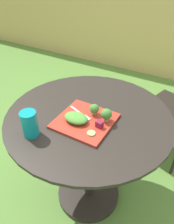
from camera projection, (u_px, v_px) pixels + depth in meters
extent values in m
plane|color=#568438|center=(88.00, 194.00, 1.62)|extent=(12.00, 12.00, 0.00)
cube|color=tan|center=(174.00, 30.00, 2.74)|extent=(8.00, 0.08, 1.29)
cylinder|color=#28231E|center=(89.00, 116.00, 1.18)|extent=(0.90, 0.90, 0.02)
cylinder|color=#28231E|center=(89.00, 159.00, 1.39)|extent=(0.06, 0.06, 0.69)
cylinder|color=#28231E|center=(88.00, 192.00, 1.61)|extent=(0.44, 0.44, 0.04)
cube|color=black|center=(174.00, 111.00, 1.72)|extent=(0.55, 0.55, 0.03)
cylinder|color=black|center=(161.00, 114.00, 2.06)|extent=(0.02, 0.02, 0.43)
cylinder|color=black|center=(138.00, 131.00, 1.86)|extent=(0.02, 0.02, 0.43)
cube|color=#AD3323|center=(85.00, 121.00, 1.12)|extent=(0.28, 0.28, 0.01)
cylinder|color=#0F8C93|center=(30.00, 124.00, 1.02)|extent=(0.08, 0.08, 0.13)
cylinder|color=#0D777D|center=(30.00, 127.00, 1.03)|extent=(0.07, 0.07, 0.09)
cube|color=silver|center=(77.00, 111.00, 1.18)|extent=(0.11, 0.05, 0.00)
cube|color=silver|center=(86.00, 118.00, 1.13)|extent=(0.05, 0.04, 0.00)
ellipsoid|color=#519338|center=(76.00, 118.00, 1.10)|extent=(0.13, 0.09, 0.04)
cylinder|color=#99B770|center=(94.00, 113.00, 1.15)|extent=(0.02, 0.02, 0.01)
sphere|color=#427F33|center=(94.00, 109.00, 1.13)|extent=(0.05, 0.05, 0.05)
cylinder|color=#99B770|center=(106.00, 119.00, 1.11)|extent=(0.02, 0.02, 0.02)
sphere|color=#427F33|center=(106.00, 114.00, 1.09)|extent=(0.06, 0.06, 0.06)
cylinder|color=#8EB766|center=(91.00, 133.00, 1.03)|extent=(0.04, 0.04, 0.01)
cube|color=maroon|center=(99.00, 124.00, 1.07)|extent=(0.04, 0.03, 0.03)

